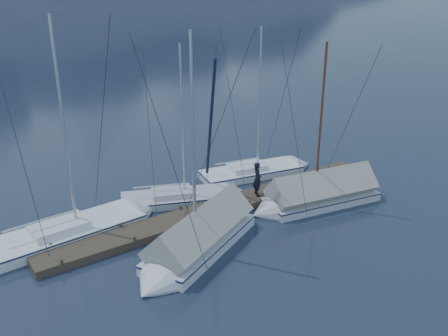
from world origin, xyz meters
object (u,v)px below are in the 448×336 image
at_px(sailboat_covered_near, 313,197).
at_px(person, 257,179).
at_px(sailboat_open_left, 89,227).
at_px(sailboat_open_right, 265,170).
at_px(sailboat_open_mid, 194,197).
at_px(sailboat_covered_far, 194,244).

bearing_deg(sailboat_covered_near, person, 135.96).
relative_size(sailboat_open_left, sailboat_open_right, 1.13).
bearing_deg(person, sailboat_open_right, -24.69).
distance_m(sailboat_open_right, person, 3.92).
distance_m(sailboat_open_mid, sailboat_covered_near, 5.92).
relative_size(sailboat_open_left, sailboat_covered_far, 1.05).
distance_m(sailboat_open_left, sailboat_open_right, 10.70).
bearing_deg(sailboat_open_mid, sailboat_open_right, 8.12).
bearing_deg(person, sailboat_open_left, 97.35).
bearing_deg(sailboat_open_left, sailboat_covered_far, -57.23).
height_order(sailboat_covered_near, sailboat_covered_far, sailboat_covered_far).
height_order(sailboat_open_mid, sailboat_covered_near, sailboat_covered_near).
height_order(sailboat_open_left, sailboat_covered_near, sailboat_open_left).
relative_size(sailboat_open_left, person, 5.84).
xyz_separation_m(sailboat_open_mid, sailboat_covered_near, (4.52, -3.81, 0.29)).
distance_m(sailboat_open_left, sailboat_open_mid, 5.44).
bearing_deg(sailboat_open_left, sailboat_covered_near, -20.94).
xyz_separation_m(sailboat_open_left, person, (7.99, -1.90, 1.03)).
xyz_separation_m(sailboat_open_right, sailboat_covered_far, (-7.88, -5.09, 0.32)).
height_order(sailboat_open_right, person, sailboat_open_right).
relative_size(sailboat_open_right, person, 5.16).
bearing_deg(sailboat_open_right, sailboat_covered_far, -147.15).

